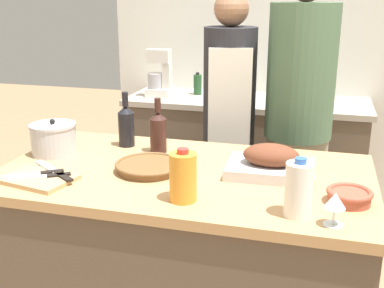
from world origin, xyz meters
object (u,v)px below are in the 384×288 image
Objects in this scene: wicker_basket at (149,166)px; stand_mixer at (159,77)px; knife_paring at (35,174)px; condiment_bottle_short at (235,86)px; juice_jug at (183,177)px; milk_jug at (299,189)px; person_cook_guest at (299,114)px; roasting_pan at (271,163)px; person_cook_aproned at (229,121)px; stock_pot at (54,139)px; knife_bread at (42,177)px; knife_chef at (54,171)px; wine_bottle_green at (126,125)px; condiment_bottle_tall at (198,84)px; cutting_board at (38,179)px; condiment_bottle_extra at (312,91)px; mixing_bowl at (349,196)px; wine_glass_left at (335,202)px; wine_bottle_dark at (158,131)px.

wicker_basket is 0.81× the size of stand_mixer.
knife_paring is 1.98m from condiment_bottle_short.
juice_jug is 0.96× the size of milk_jug.
stand_mixer is 0.19× the size of person_cook_guest.
roasting_pan is 0.88m from person_cook_aproned.
stock_pot reaches higher than knife_bread.
condiment_bottle_short is (-0.45, 1.63, 0.00)m from roasting_pan.
wicker_basket reaches higher than knife_chef.
wine_bottle_green reaches higher than condiment_bottle_tall.
person_cook_guest is (0.91, 1.13, 0.05)m from knife_bread.
cutting_board is at bearing -149.53° from person_cook_guest.
person_cook_aproned is at bearing -118.67° from condiment_bottle_extra.
milk_jug is 0.92× the size of knife_bread.
mixing_bowl is 0.61× the size of knife_chef.
stock_pot reaches higher than knife_chef.
stand_mixer reaches higher than wine_glass_left.
person_cook_guest is at bearing -93.06° from condiment_bottle_extra.
condiment_bottle_extra is (0.96, 1.94, 0.03)m from knife_bread.
wine_glass_left is 0.51× the size of knife_bread.
juice_jug reaches higher than stock_pot.
knife_paring is 1.46m from person_cook_guest.
milk_jug reaches higher than roasting_pan.
roasting_pan is at bearing -0.22° from stock_pot.
person_cook_aproned is 0.40m from person_cook_guest.
condiment_bottle_short is (0.27, 1.42, -0.05)m from wine_bottle_green.
person_cook_aproned is at bearing -81.95° from condiment_bottle_short.
knife_chef is 1.64× the size of condiment_bottle_extra.
stock_pot reaches higher than roasting_pan.
stand_mixer is (-1.29, 1.67, 0.09)m from mixing_bowl.
stand_mixer reaches higher than milk_jug.
stock_pot is at bearing 120.59° from knife_chef.
condiment_bottle_tall is 0.10× the size of person_cook_aproned.
cutting_board is 1.94m from condiment_bottle_tall.
milk_jug reaches higher than knife_bread.
knife_paring is at bearing 174.83° from wine_glass_left.
juice_jug reaches higher than wicker_basket.
condiment_bottle_tall is (-0.25, 1.71, 0.03)m from wicker_basket.
condiment_bottle_extra is at bearing 63.31° from knife_chef.
wine_bottle_dark is (0.34, 0.47, 0.09)m from cutting_board.
wicker_basket is 1.66× the size of condiment_bottle_short.
person_cook_guest is (-0.19, 1.21, -0.01)m from wine_glass_left.
person_cook_aproned is (-0.58, 1.22, -0.08)m from wine_glass_left.
stock_pot reaches higher than mixing_bowl.
knife_chef is 0.16× the size of person_cook_aproned.
person_cook_guest is at bearing -32.10° from stand_mixer.
knife_chef is (-0.97, 0.11, -0.07)m from milk_jug.
wine_glass_left reaches higher than cutting_board.
knife_bread is (0.04, -0.02, -0.00)m from knife_paring.
cutting_board is 1.39× the size of knife_bread.
condiment_bottle_short is 0.09× the size of person_cook_guest.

